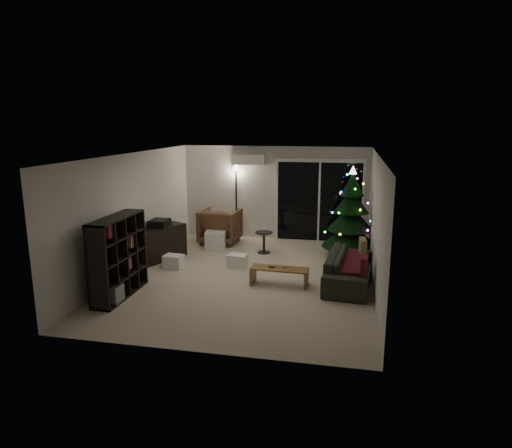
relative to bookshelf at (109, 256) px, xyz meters
The scene contains 18 objects.
room 4.06m from the bookshelf, 48.08° to the left, with size 6.50×7.51×2.60m.
bookshelf is the anchor object (origin of this frame).
media_cabinet 2.30m from the bookshelf, 90.00° to the left, with size 0.47×1.25×0.78m, color black.
stereo 2.27m from the bookshelf, 90.00° to the left, with size 0.40×0.47×0.17m, color black.
armchair 4.12m from the bookshelf, 76.85° to the left, with size 0.97×1.00×0.91m, color brown.
ottoman 3.59m from the bookshelf, 73.94° to the left, with size 0.49×0.49×0.44m, color silver.
cardboard_box_a 1.91m from the bookshelf, 73.09° to the left, with size 0.41×0.31×0.29m, color white.
cardboard_box_b 2.87m from the bookshelf, 47.78° to the left, with size 0.41×0.31×0.28m, color white.
side_table 4.00m from the bookshelf, 55.62° to the left, with size 0.42×0.42×0.53m, color black.
floor_lamp 4.91m from the bookshelf, 76.00° to the left, with size 0.31×0.31×1.92m, color black.
sofa 4.58m from the bookshelf, 19.45° to the left, with size 2.10×0.82×0.61m, color black.
sofa_throw 4.48m from the bookshelf, 19.88° to the left, with size 0.66×1.52×0.05m, color #581120.
cushion_a 5.04m from the bookshelf, 25.49° to the left, with size 0.12×0.40×0.40m, color tan.
cushion_b 4.64m from the bookshelf, 10.81° to the left, with size 0.12×0.40×0.40m, color #581120.
coffee_table 3.22m from the bookshelf, 21.03° to the left, with size 1.12×0.39×0.35m, color brown, non-canonical shape.
remote_a 3.05m from the bookshelf, 22.04° to the left, with size 0.14×0.04×0.02m, color black.
remote_b 3.30m from the bookshelf, 21.21° to the left, with size 0.13×0.04×0.02m, color slate.
christmas_tree 5.49m from the bookshelf, 38.59° to the left, with size 1.33×1.33×2.14m, color black.
Camera 1 is at (1.98, -8.76, 3.14)m, focal length 32.00 mm.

